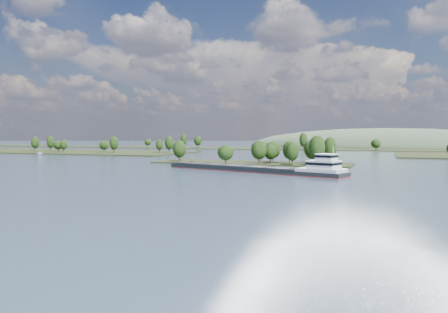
% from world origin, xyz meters
% --- Properties ---
extents(ground, '(1800.00, 1800.00, 0.00)m').
position_xyz_m(ground, '(0.00, 120.00, 0.00)').
color(ground, '#314255').
rests_on(ground, ground).
extents(tree_island, '(100.00, 32.65, 15.02)m').
position_xyz_m(tree_island, '(7.74, 178.89, 4.10)').
color(tree_island, black).
rests_on(tree_island, ground).
extents(left_bank, '(300.00, 80.00, 14.68)m').
position_xyz_m(left_bank, '(-228.59, 260.11, 0.86)').
color(left_bank, black).
rests_on(left_bank, ground).
extents(back_shoreline, '(900.00, 60.00, 16.81)m').
position_xyz_m(back_shoreline, '(6.69, 399.70, 0.70)').
color(back_shoreline, black).
rests_on(back_shoreline, ground).
extents(hill_west, '(320.00, 160.00, 44.00)m').
position_xyz_m(hill_west, '(60.00, 500.00, 0.00)').
color(hill_west, '#44593D').
rests_on(hill_west, ground).
extents(cargo_barge, '(80.20, 35.47, 11.02)m').
position_xyz_m(cargo_barge, '(19.10, 132.50, 1.39)').
color(cargo_barge, black).
rests_on(cargo_barge, ground).
extents(motorboat, '(6.86, 4.52, 2.48)m').
position_xyz_m(motorboat, '(-163.10, 207.15, 1.24)').
color(motorboat, white).
rests_on(motorboat, ground).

